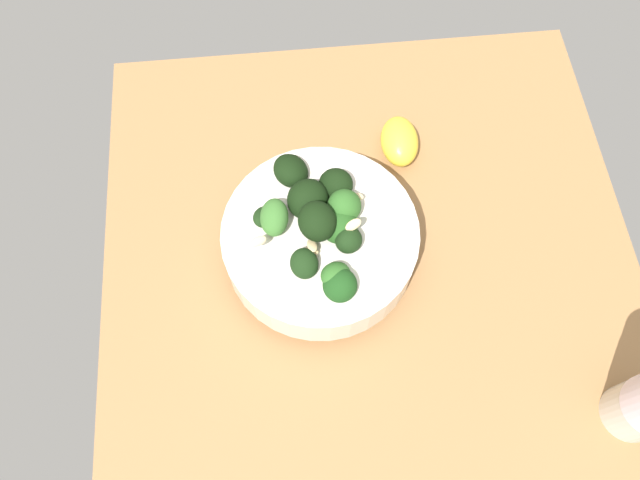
% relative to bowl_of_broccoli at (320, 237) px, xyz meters
% --- Properties ---
extents(ground_plane, '(0.61, 0.61, 0.04)m').
position_rel_bowl_of_broccoli_xyz_m(ground_plane, '(0.00, 0.06, -0.06)').
color(ground_plane, '#996D42').
extents(bowl_of_broccoli, '(0.21, 0.21, 0.11)m').
position_rel_bowl_of_broccoli_xyz_m(bowl_of_broccoli, '(0.00, 0.00, 0.00)').
color(bowl_of_broccoli, silver).
rests_on(bowl_of_broccoli, ground_plane).
extents(lemon_wedge, '(0.07, 0.05, 0.04)m').
position_rel_bowl_of_broccoli_xyz_m(lemon_wedge, '(-0.13, 0.11, -0.03)').
color(lemon_wedge, yellow).
rests_on(lemon_wedge, ground_plane).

